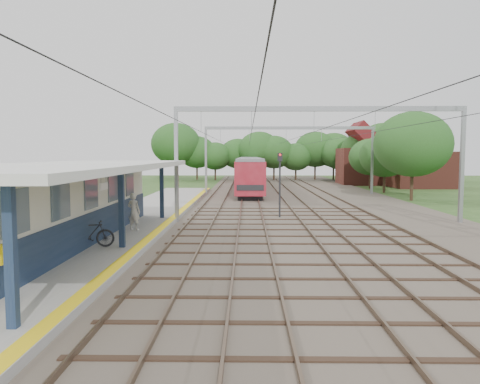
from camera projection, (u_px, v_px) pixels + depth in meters
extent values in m
plane|color=#2D4C1E|center=(273.00, 302.00, 13.23)|extent=(160.00, 160.00, 0.00)
cube|color=#473D33|center=(299.00, 199.00, 43.06)|extent=(18.00, 90.00, 0.10)
cube|color=gray|center=(132.00, 223.00, 27.29)|extent=(5.00, 52.00, 0.35)
cube|color=yellow|center=(170.00, 220.00, 27.24)|extent=(0.45, 52.00, 0.01)
cube|color=beige|center=(59.00, 203.00, 20.19)|extent=(3.20, 18.00, 3.40)
cube|color=#13233D|center=(97.00, 226.00, 20.24)|extent=(0.06, 18.00, 1.40)
cube|color=slate|center=(96.00, 192.00, 20.12)|extent=(0.05, 16.00, 1.30)
cube|color=yellow|center=(1.00, 255.00, 12.23)|extent=(0.18, 0.38, 0.50)
cube|color=#13233D|center=(11.00, 256.00, 10.18)|extent=(0.22, 0.22, 3.20)
cube|color=#13233D|center=(122.00, 209.00, 19.15)|extent=(0.22, 0.22, 3.20)
cube|color=#13233D|center=(162.00, 191.00, 28.12)|extent=(0.22, 0.22, 3.20)
cube|color=silver|center=(74.00, 167.00, 19.04)|extent=(6.40, 20.00, 0.24)
cube|color=white|center=(104.00, 186.00, 17.07)|extent=(0.06, 0.85, 0.26)
cube|color=brown|center=(210.00, 198.00, 43.18)|extent=(0.07, 88.00, 0.15)
cube|color=brown|center=(225.00, 198.00, 43.16)|extent=(0.07, 88.00, 0.15)
cube|color=brown|center=(242.00, 198.00, 43.14)|extent=(0.07, 88.00, 0.15)
cube|color=brown|center=(258.00, 198.00, 43.11)|extent=(0.07, 88.00, 0.15)
cube|color=brown|center=(282.00, 198.00, 43.08)|extent=(0.07, 88.00, 0.15)
cube|color=brown|center=(298.00, 198.00, 43.06)|extent=(0.07, 88.00, 0.15)
cube|color=brown|center=(321.00, 198.00, 43.02)|extent=(0.07, 88.00, 0.15)
cube|color=brown|center=(337.00, 198.00, 43.00)|extent=(0.07, 88.00, 0.15)
cube|color=gray|center=(176.00, 165.00, 27.98)|extent=(0.22, 0.22, 7.00)
cube|color=gray|center=(462.00, 166.00, 27.71)|extent=(0.22, 0.22, 7.00)
cube|color=gray|center=(319.00, 109.00, 27.58)|extent=(17.00, 0.20, 0.30)
cube|color=gray|center=(206.00, 161.00, 47.91)|extent=(0.22, 0.22, 7.00)
cube|color=gray|center=(372.00, 161.00, 47.64)|extent=(0.22, 0.22, 7.00)
cube|color=gray|center=(289.00, 128.00, 47.51)|extent=(17.00, 0.20, 0.30)
cylinder|color=black|center=(217.00, 140.00, 42.75)|extent=(0.02, 88.00, 0.02)
cylinder|color=black|center=(250.00, 140.00, 42.70)|extent=(0.02, 88.00, 0.02)
cylinder|color=black|center=(291.00, 140.00, 42.64)|extent=(0.02, 88.00, 0.02)
cylinder|color=black|center=(330.00, 140.00, 42.58)|extent=(0.02, 88.00, 0.02)
cylinder|color=#382619|center=(189.00, 172.00, 74.07)|extent=(0.28, 0.28, 2.88)
ellipsoid|color=#254D1B|center=(189.00, 149.00, 73.79)|extent=(6.72, 6.72, 5.76)
cylinder|color=#382619|center=(227.00, 172.00, 75.98)|extent=(0.28, 0.28, 2.52)
ellipsoid|color=#254D1B|center=(227.00, 153.00, 75.74)|extent=(5.88, 5.88, 5.04)
cylinder|color=#382619|center=(265.00, 171.00, 72.87)|extent=(0.28, 0.28, 3.24)
ellipsoid|color=#254D1B|center=(265.00, 145.00, 72.55)|extent=(7.56, 7.56, 6.48)
cylinder|color=#382619|center=(302.00, 172.00, 74.79)|extent=(0.28, 0.28, 2.70)
ellipsoid|color=#254D1B|center=(302.00, 151.00, 74.52)|extent=(6.30, 6.30, 5.40)
cylinder|color=#382619|center=(388.00, 181.00, 50.77)|extent=(0.28, 0.28, 2.52)
ellipsoid|color=#254D1B|center=(388.00, 153.00, 50.53)|extent=(5.88, 5.88, 5.04)
cylinder|color=#382619|center=(358.00, 173.00, 66.70)|extent=(0.28, 0.28, 2.88)
ellipsoid|color=#254D1B|center=(358.00, 149.00, 66.41)|extent=(6.72, 6.72, 5.76)
cube|color=brown|center=(421.00, 170.00, 58.56)|extent=(7.00, 6.00, 4.50)
cube|color=maroon|center=(421.00, 144.00, 58.31)|extent=(4.99, 6.12, 4.99)
cube|color=brown|center=(368.00, 166.00, 64.60)|extent=(8.00, 6.00, 5.00)
cube|color=maroon|center=(369.00, 142.00, 64.33)|extent=(5.52, 6.12, 5.52)
imported|color=beige|center=(134.00, 212.00, 23.53)|extent=(0.80, 0.65, 1.88)
imported|color=black|center=(91.00, 234.00, 19.17)|extent=(1.97, 0.92, 1.14)
cube|color=black|center=(250.00, 191.00, 48.81)|extent=(2.20, 15.72, 0.44)
cube|color=maroon|center=(250.00, 175.00, 48.67)|extent=(2.75, 17.09, 2.97)
cube|color=black|center=(250.00, 172.00, 48.65)|extent=(2.79, 15.72, 0.85)
cube|color=slate|center=(250.00, 159.00, 48.54)|extent=(2.53, 17.09, 0.28)
cube|color=black|center=(249.00, 181.00, 66.44)|extent=(2.20, 15.72, 0.44)
cube|color=maroon|center=(249.00, 169.00, 66.30)|extent=(2.75, 17.09, 2.97)
cube|color=black|center=(249.00, 167.00, 66.28)|extent=(2.79, 15.72, 0.85)
cube|color=slate|center=(249.00, 158.00, 66.17)|extent=(2.53, 17.09, 0.28)
cylinder|color=black|center=(280.00, 189.00, 30.14)|extent=(0.14, 0.14, 3.89)
cube|color=black|center=(280.00, 157.00, 29.97)|extent=(0.32, 0.23, 0.53)
sphere|color=red|center=(280.00, 155.00, 29.86)|extent=(0.14, 0.14, 0.14)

